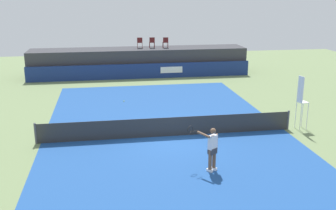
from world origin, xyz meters
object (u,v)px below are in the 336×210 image
spectator_chair_center (165,42)px  net_post_near (35,133)px  tennis_player (212,148)px  net_post_far (288,120)px  umpire_chair (301,99)px  spectator_chair_left (152,42)px  tennis_ball (124,101)px  spectator_chair_far_left (140,42)px

spectator_chair_center → net_post_near: 17.62m
spectator_chair_center → tennis_player: (-1.22, -19.38, -1.73)m
net_post_far → spectator_chair_center: bearing=104.4°
umpire_chair → net_post_far: size_ratio=2.76×
spectator_chair_center → tennis_player: spectator_chair_center is taller
spectator_chair_left → spectator_chair_center: (1.12, -0.17, 0.00)m
umpire_chair → net_post_near: bearing=179.9°
tennis_ball → umpire_chair: bearing=-37.9°
umpire_chair → tennis_player: bearing=-144.7°
net_post_far → spectator_chair_left: bearing=108.1°
tennis_player → tennis_ball: 11.15m
net_post_near → tennis_ball: net_post_near is taller
net_post_near → tennis_ball: size_ratio=14.71×
net_post_near → tennis_ball: bearing=56.4°
spectator_chair_left → spectator_chair_center: bearing=-8.3°
spectator_chair_far_left → net_post_near: 16.90m
tennis_ball → spectator_chair_center: bearing=64.9°
spectator_chair_far_left → tennis_ball: 9.44m
spectator_chair_far_left → tennis_player: spectator_chair_far_left is taller
spectator_chair_center → net_post_near: bearing=-119.0°
spectator_chair_far_left → net_post_near: bearing=-112.2°
tennis_player → tennis_ball: (-2.83, 10.74, -0.92)m
net_post_near → tennis_player: (7.25, -4.08, 0.46)m
spectator_chair_left → umpire_chair: 16.51m
umpire_chair → net_post_near: size_ratio=2.76×
spectator_chair_far_left → spectator_chair_center: (2.15, -0.23, 0.00)m
spectator_chair_left → tennis_player: 19.62m
spectator_chair_far_left → tennis_player: size_ratio=0.50×
spectator_chair_far_left → tennis_player: bearing=-87.3°
spectator_chair_left → umpire_chair: (5.65, -15.48, -1.11)m
net_post_far → tennis_player: size_ratio=0.56×
spectator_chair_left → net_post_near: spectator_chair_left is taller
spectator_chair_center → tennis_player: size_ratio=0.50×
spectator_chair_center → spectator_chair_far_left: bearing=173.9°
spectator_chair_far_left → spectator_chair_left: same height
spectator_chair_far_left → net_post_near: (-6.32, -15.52, -2.19)m
tennis_player → net_post_far: bearing=38.4°
tennis_ball → spectator_chair_left: bearing=71.6°
spectator_chair_left → net_post_near: (-7.35, -15.46, -2.19)m
spectator_chair_left → net_post_far: 16.41m
net_post_near → tennis_player: tennis_player is taller
spectator_chair_left → net_post_far: bearing=-71.9°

